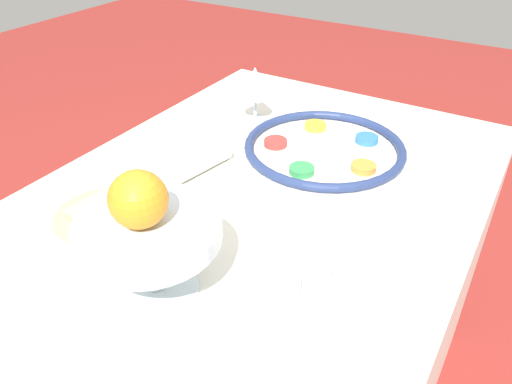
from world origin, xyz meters
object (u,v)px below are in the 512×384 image
object	(u,v)px
wine_glass	(255,84)
fruit_stand	(149,238)
seder_plate	(324,149)
cup_near	(277,292)
orange_fruit	(138,200)
cup_mid	(354,285)
napkin_roll	(199,161)
bread_plate	(103,214)

from	to	relation	value
wine_glass	fruit_stand	xyz separation A→B (m)	(0.59, 0.19, 0.00)
seder_plate	cup_near	distance (m)	0.48
orange_fruit	cup_mid	size ratio (longest dim) A/B	1.16
orange_fruit	cup_mid	xyz separation A→B (m)	(-0.14, 0.27, -0.14)
orange_fruit	cup_near	world-z (taller)	orange_fruit
wine_glass	napkin_roll	size ratio (longest dim) A/B	0.88
cup_near	cup_mid	world-z (taller)	same
cup_near	napkin_roll	bearing A→B (deg)	-127.85
wine_glass	orange_fruit	xyz separation A→B (m)	(0.60, 0.18, 0.07)
bread_plate	cup_near	size ratio (longest dim) A/B	2.54
wine_glass	fruit_stand	bearing A→B (deg)	17.41
seder_plate	orange_fruit	distance (m)	0.55
cup_near	orange_fruit	bearing A→B (deg)	-69.83
napkin_roll	cup_mid	bearing A→B (deg)	66.01
fruit_stand	orange_fruit	distance (m)	0.07
napkin_roll	cup_mid	xyz separation A→B (m)	(0.19, 0.42, 0.01)
seder_plate	wine_glass	bearing A→B (deg)	-108.04
fruit_stand	orange_fruit	world-z (taller)	orange_fruit
napkin_roll	orange_fruit	bearing A→B (deg)	25.24
cup_near	bread_plate	bearing A→B (deg)	-94.91
wine_glass	cup_near	size ratio (longest dim) A/B	1.97
bread_plate	napkin_roll	bearing A→B (deg)	166.73
seder_plate	bread_plate	bearing A→B (deg)	-30.19
napkin_roll	fruit_stand	bearing A→B (deg)	26.09
wine_glass	cup_mid	bearing A→B (deg)	44.27
wine_glass	bread_plate	world-z (taller)	wine_glass
cup_near	cup_mid	xyz separation A→B (m)	(-0.07, 0.09, 0.00)
orange_fruit	napkin_roll	distance (m)	0.39
fruit_stand	bread_plate	distance (m)	0.25
seder_plate	bread_plate	distance (m)	0.49
orange_fruit	cup_mid	distance (m)	0.33
wine_glass	napkin_roll	bearing A→B (deg)	6.25
fruit_stand	napkin_roll	xyz separation A→B (m)	(-0.32, -0.16, -0.08)
seder_plate	fruit_stand	distance (m)	0.53
cup_mid	wine_glass	bearing A→B (deg)	-135.73
napkin_roll	cup_mid	distance (m)	0.46
seder_plate	napkin_roll	world-z (taller)	napkin_roll
cup_mid	napkin_roll	bearing A→B (deg)	-113.99
seder_plate	wine_glass	distance (m)	0.25
wine_glass	napkin_roll	xyz separation A→B (m)	(0.27, 0.03, -0.07)
wine_glass	bread_plate	bearing A→B (deg)	-2.63
fruit_stand	cup_mid	size ratio (longest dim) A/B	2.96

